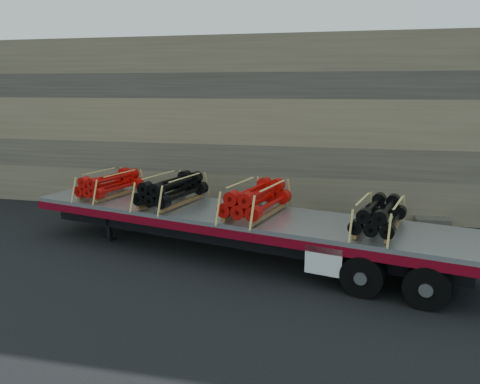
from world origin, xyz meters
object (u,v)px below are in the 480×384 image
object	(u,v)px
bundle_midrear	(256,200)
bundle_rear	(379,216)
bundle_front	(110,184)
trailer	(234,234)
bundle_midfront	(172,190)

from	to	relation	value
bundle_midrear	bundle_rear	size ratio (longest dim) A/B	1.14
bundle_front	bundle_rear	xyz separation A→B (m)	(8.79, -2.12, -0.01)
bundle_midrear	trailer	bearing A→B (deg)	180.00
trailer	bundle_rear	size ratio (longest dim) A/B	6.26
bundle_front	bundle_midfront	bearing A→B (deg)	0.00
bundle_front	bundle_midfront	size ratio (longest dim) A/B	0.91
trailer	bundle_midrear	world-z (taller)	bundle_midrear
trailer	bundle_midrear	bearing A→B (deg)	-0.00
bundle_midrear	bundle_rear	distance (m)	3.51
bundle_midfront	bundle_midrear	xyz separation A→B (m)	(2.88, -0.70, 0.01)
trailer	bundle_front	xyz separation A→B (m)	(-4.67, 1.13, 1.08)
bundle_midfront	bundle_midrear	size ratio (longest dim) A/B	0.98
bundle_front	bundle_midrear	bearing A→B (deg)	0.00
bundle_front	bundle_midrear	world-z (taller)	bundle_midrear
trailer	bundle_rear	bearing A→B (deg)	-0.00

